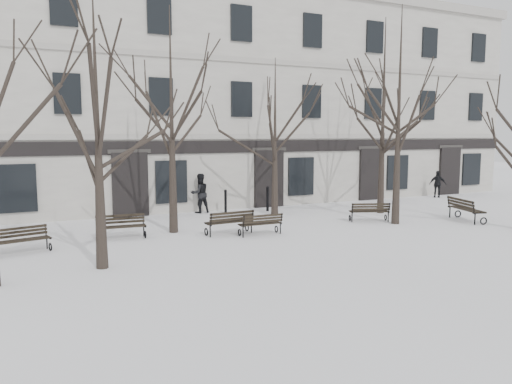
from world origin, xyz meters
TOP-DOWN VIEW (x-y plane):
  - ground at (0.00, 0.00)m, footprint 100.00×100.00m
  - building at (0.00, 12.96)m, footprint 40.40×10.20m
  - tree_1 at (-6.02, -0.54)m, footprint 5.28×5.28m
  - tree_2 at (6.09, 1.38)m, footprint 6.20×6.20m
  - tree_4 at (-2.78, 3.56)m, footprint 5.85×5.85m
  - tree_5 at (2.58, 5.52)m, footprint 4.97×4.97m
  - tree_6 at (7.40, 3.93)m, footprint 6.30×6.30m
  - bench_0 at (-8.01, 2.34)m, footprint 1.72×0.98m
  - bench_1 at (-0.03, 1.65)m, footprint 1.62×0.60m
  - bench_2 at (5.42, 2.23)m, footprint 1.74×1.15m
  - bench_3 at (-4.80, 3.23)m, footprint 1.75×0.75m
  - bench_4 at (-1.01, 2.26)m, footprint 1.84×0.78m
  - bench_5 at (9.20, 0.58)m, footprint 1.22×2.08m
  - bollard_a at (0.77, 7.07)m, footprint 0.14×0.14m
  - bollard_b at (2.80, 6.70)m, footprint 0.16×0.16m
  - pedestrian_b at (-0.32, 7.61)m, footprint 0.98×0.80m
  - pedestrian_c at (14.16, 7.03)m, footprint 0.96×0.89m

SIDE VIEW (x-z plane):
  - ground at x=0.00m, z-range 0.00..0.00m
  - pedestrian_b at x=-0.32m, z-range -0.93..0.93m
  - pedestrian_c at x=14.16m, z-range -0.79..0.79m
  - bench_1 at x=-0.03m, z-range 0.04..0.85m
  - bench_0 at x=-8.01m, z-range 0.04..0.86m
  - bench_2 at x=5.42m, z-range 0.04..0.87m
  - bench_3 at x=-4.80m, z-range 0.04..0.90m
  - bench_4 at x=-1.01m, z-range 0.04..0.95m
  - bench_5 at x=9.20m, z-range 0.04..1.04m
  - bollard_a at x=0.77m, z-range 0.04..1.16m
  - bollard_b at x=2.80m, z-range 0.04..1.25m
  - tree_5 at x=2.58m, z-range 0.89..7.99m
  - tree_1 at x=-6.02m, z-range 0.94..8.49m
  - tree_4 at x=-2.78m, z-range 1.05..9.40m
  - building at x=0.00m, z-range -0.18..11.22m
  - tree_2 at x=6.09m, z-range 1.11..9.96m
  - tree_6 at x=7.40m, z-range 1.13..10.12m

